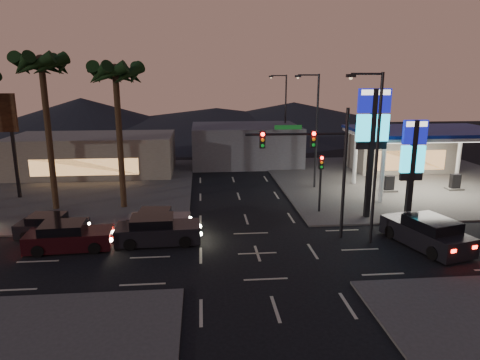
{
  "coord_description": "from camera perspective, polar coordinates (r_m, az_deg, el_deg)",
  "views": [
    {
      "loc": [
        -3.04,
        -22.38,
        9.72
      ],
      "look_at": [
        -0.49,
        5.39,
        3.0
      ],
      "focal_mm": 32.0,
      "sensor_mm": 36.0,
      "label": 1
    }
  ],
  "objects": [
    {
      "name": "suv_station",
      "position": [
        27.48,
        23.66,
        -6.48
      ],
      "size": [
        3.64,
        5.84,
        1.82
      ],
      "color": "black",
      "rests_on": "ground"
    },
    {
      "name": "building_far_mid",
      "position": [
        49.22,
        0.7,
        4.76
      ],
      "size": [
        12.0,
        9.0,
        4.4
      ],
      "primitive_type": "cube",
      "color": "#4C4C51",
      "rests_on": "ground"
    },
    {
      "name": "ground",
      "position": [
        24.59,
        2.33,
        -9.75
      ],
      "size": [
        140.0,
        140.0,
        0.0
      ],
      "primitive_type": "plane",
      "color": "black",
      "rests_on": "ground"
    },
    {
      "name": "palm_a",
      "position": [
        32.43,
        -16.23,
        12.51
      ],
      "size": [
        4.41,
        4.41,
        10.86
      ],
      "color": "black",
      "rests_on": "ground"
    },
    {
      "name": "building_far_west",
      "position": [
        46.36,
        -18.87,
        3.23
      ],
      "size": [
        16.0,
        8.0,
        4.0
      ],
      "primitive_type": "cube",
      "color": "#726B5B",
      "rests_on": "ground"
    },
    {
      "name": "pylon_sign_short",
      "position": [
        30.74,
        22.05,
        3.07
      ],
      "size": [
        1.6,
        0.35,
        7.0
      ],
      "color": "black",
      "rests_on": "ground"
    },
    {
      "name": "gas_station",
      "position": [
        39.57,
        23.69,
        5.68
      ],
      "size": [
        12.2,
        8.2,
        5.47
      ],
      "color": "silver",
      "rests_on": "ground"
    },
    {
      "name": "hill_center",
      "position": [
        82.79,
        -3.15,
        8.18
      ],
      "size": [
        60.0,
        60.0,
        4.0
      ],
      "primitive_type": "cone",
      "color": "black",
      "rests_on": "ground"
    },
    {
      "name": "pedestal_signal",
      "position": [
        31.32,
        10.71,
        0.77
      ],
      "size": [
        0.32,
        0.39,
        4.3
      ],
      "color": "black",
      "rests_on": "ground"
    },
    {
      "name": "hill_left",
      "position": [
        85.52,
        -20.32,
        8.22
      ],
      "size": [
        40.0,
        40.0,
        6.0
      ],
      "primitive_type": "cone",
      "color": "black",
      "rests_on": "ground"
    },
    {
      "name": "car_lane_b_mid",
      "position": [
        29.37,
        -23.85,
        -5.65
      ],
      "size": [
        4.39,
        2.07,
        1.4
      ],
      "color": "black",
      "rests_on": "ground"
    },
    {
      "name": "car_lane_a_front",
      "position": [
        26.26,
        -11.0,
        -6.63
      ],
      "size": [
        5.17,
        2.32,
        1.66
      ],
      "color": "black",
      "rests_on": "ground"
    },
    {
      "name": "pylon_sign_tall",
      "position": [
        30.35,
        17.26,
        6.65
      ],
      "size": [
        2.2,
        0.35,
        9.0
      ],
      "color": "black",
      "rests_on": "ground"
    },
    {
      "name": "hill_right",
      "position": [
        84.64,
        7.16,
        8.56
      ],
      "size": [
        50.0,
        50.0,
        5.0
      ],
      "primitive_type": "cone",
      "color": "black",
      "rests_on": "ground"
    },
    {
      "name": "traffic_signal_mast",
      "position": [
        25.69,
        10.2,
        3.26
      ],
      "size": [
        6.1,
        0.39,
        8.0
      ],
      "color": "black",
      "rests_on": "ground"
    },
    {
      "name": "car_lane_b_front",
      "position": [
        28.69,
        -10.82,
        -5.21
      ],
      "size": [
        4.15,
        1.97,
        1.32
      ],
      "color": "#5D5E60",
      "rests_on": "ground"
    },
    {
      "name": "car_lane_a_mid",
      "position": [
        26.79,
        -21.91,
        -7.06
      ],
      "size": [
        5.0,
        2.31,
        1.6
      ],
      "color": "black",
      "rests_on": "ground"
    },
    {
      "name": "corner_lot_ne",
      "position": [
        43.92,
        20.6,
        -0.04
      ],
      "size": [
        24.0,
        24.0,
        0.12
      ],
      "primitive_type": "cube",
      "color": "#47443F",
      "rests_on": "ground"
    },
    {
      "name": "palm_b",
      "position": [
        33.71,
        -24.87,
        12.76
      ],
      "size": [
        4.41,
        4.41,
        11.46
      ],
      "color": "black",
      "rests_on": "ground"
    },
    {
      "name": "streetlight_near",
      "position": [
        25.67,
        17.4,
        3.96
      ],
      "size": [
        2.14,
        0.25,
        10.0
      ],
      "color": "black",
      "rests_on": "ground"
    },
    {
      "name": "corner_lot_nw",
      "position": [
        41.64,
        -23.21,
        -0.98
      ],
      "size": [
        24.0,
        24.0,
        0.12
      ],
      "primitive_type": "cube",
      "color": "#47443F",
      "rests_on": "ground"
    },
    {
      "name": "convenience_store",
      "position": [
        48.82,
        20.4,
        3.6
      ],
      "size": [
        10.0,
        6.0,
        4.0
      ],
      "primitive_type": "cube",
      "color": "#726B5B",
      "rests_on": "ground"
    },
    {
      "name": "streetlight_mid",
      "position": [
        37.89,
        9.91,
        7.29
      ],
      "size": [
        2.14,
        0.25,
        10.0
      ],
      "color": "black",
      "rests_on": "ground"
    },
    {
      "name": "streetlight_far",
      "position": [
        51.48,
        5.86,
        9.02
      ],
      "size": [
        2.14,
        0.25,
        10.0
      ],
      "color": "black",
      "rests_on": "ground"
    }
  ]
}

